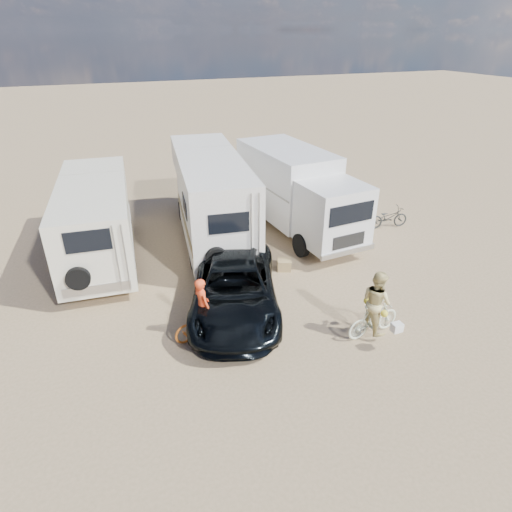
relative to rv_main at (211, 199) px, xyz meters
name	(u,v)px	position (x,y,z in m)	size (l,w,h in m)	color
ground	(286,334)	(0.13, -6.93, -1.72)	(140.00, 140.00, 0.00)	#A28560
rv_main	(211,199)	(0.00, 0.00, 0.00)	(2.37, 7.89, 3.43)	white
rv_left	(97,222)	(-4.40, -0.09, -0.28)	(2.36, 7.12, 2.88)	white
box_truck	(298,194)	(3.59, -0.57, -0.04)	(2.45, 7.05, 3.35)	silver
dark_suv	(235,288)	(-0.82, -5.20, -0.95)	(2.55, 5.53, 1.54)	black
bike_man	(203,321)	(-2.05, -6.09, -1.24)	(0.62, 1.79, 0.94)	#C75F19
bike_woman	(374,319)	(2.41, -7.80, -1.20)	(0.49, 1.72, 1.04)	beige
rider_man	(203,311)	(-2.05, -6.09, -0.88)	(0.61, 0.40, 1.66)	#F1451D
rider_woman	(375,307)	(2.41, -7.80, -0.79)	(0.90, 0.70, 1.85)	#D8C781
bike_parked	(388,217)	(7.44, -1.72, -1.25)	(0.62, 1.78, 0.93)	#252825
cooler	(232,280)	(-0.47, -3.88, -1.48)	(0.58, 0.42, 0.46)	navy
crate	(284,265)	(1.65, -3.48, -1.52)	(0.49, 0.49, 0.39)	#9A7F50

